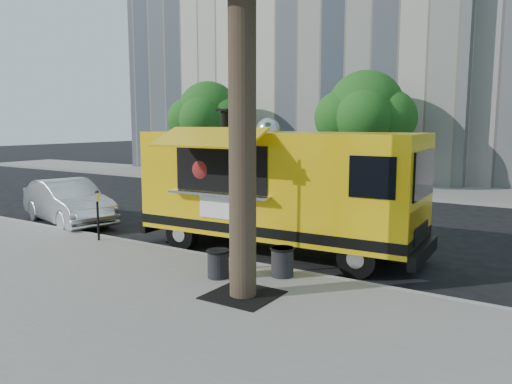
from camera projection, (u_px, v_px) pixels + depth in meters
ground at (221, 250)px, 12.72m from camera, size 120.00×120.00×0.00m
sidewalk at (93, 292)px, 9.37m from camera, size 60.00×6.00×0.15m
curb at (197, 256)px, 11.93m from camera, size 60.00×0.14×0.16m
far_sidewalk at (389, 189)px, 23.95m from camera, size 60.00×5.00×0.15m
tree_well at (243, 295)px, 8.97m from camera, size 1.20×1.20×0.02m
far_tree_a at (208, 113)px, 27.80m from camera, size 3.42×3.42×5.36m
far_tree_b at (366, 110)px, 23.30m from camera, size 3.60×3.60×5.50m
sign_post at (235, 190)px, 10.34m from camera, size 0.28×0.06×3.00m
parking_meter at (98, 209)px, 13.06m from camera, size 0.11×0.11×1.33m
food_truck at (277, 187)px, 12.25m from camera, size 7.28×3.58×3.55m
sedan at (68, 202)px, 15.99m from camera, size 4.52×2.59×1.41m
trash_bin_left at (218, 263)px, 9.97m from camera, size 0.47×0.47×0.56m
trash_bin_right at (282, 261)px, 10.05m from camera, size 0.49×0.49×0.59m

